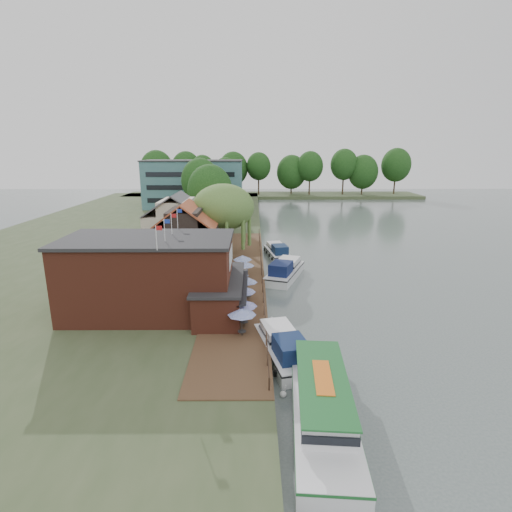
{
  "coord_description": "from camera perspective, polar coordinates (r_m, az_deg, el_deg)",
  "views": [
    {
      "loc": [
        -6.27,
        -36.41,
        16.03
      ],
      "look_at": [
        -6.0,
        12.0,
        3.0
      ],
      "focal_mm": 28.0,
      "sensor_mm": 36.0,
      "label": 1
    }
  ],
  "objects": [
    {
      "name": "tour_boat",
      "position": [
        25.57,
        9.55,
        -20.01
      ],
      "size": [
        4.65,
        13.23,
        2.83
      ],
      "primitive_type": null,
      "rotation": [
        0.0,
        0.0,
        -0.08
      ],
      "color": "silver",
      "rests_on": "ground"
    },
    {
      "name": "umbrella_2",
      "position": [
        38.14,
        -1.79,
        -6.06
      ],
      "size": [
        2.33,
        2.33,
        2.38
      ],
      "primitive_type": null,
      "color": "navy",
      "rests_on": "quay_deck"
    },
    {
      "name": "umbrella_0",
      "position": [
        33.18,
        -2.03,
        -9.41
      ],
      "size": [
        2.37,
        2.37,
        2.38
      ],
      "primitive_type": null,
      "color": "#1B3497",
      "rests_on": "quay_deck"
    },
    {
      "name": "bank_tree_0",
      "position": [
        78.05,
        -6.57,
        8.42
      ],
      "size": [
        8.66,
        8.66,
        12.27
      ],
      "primitive_type": null,
      "color": "#143811",
      "rests_on": "land_bank"
    },
    {
      "name": "umbrella_3",
      "position": [
        40.77,
        -1.18,
        -4.64
      ],
      "size": [
        1.95,
        1.95,
        2.38
      ],
      "primitive_type": null,
      "color": "navy",
      "rests_on": "quay_deck"
    },
    {
      "name": "pub",
      "position": [
        37.98,
        -12.06,
        -2.71
      ],
      "size": [
        20.0,
        11.0,
        7.3
      ],
      "primitive_type": null,
      "color": "maroon",
      "rests_on": "land_bank"
    },
    {
      "name": "ground",
      "position": [
        40.27,
        8.76,
        -8.58
      ],
      "size": [
        260.0,
        260.0,
        0.0
      ],
      "primitive_type": "plane",
      "color": "#4A5653",
      "rests_on": "ground"
    },
    {
      "name": "quay_deck",
      "position": [
        48.79,
        -2.34,
        -2.83
      ],
      "size": [
        6.0,
        50.0,
        0.1
      ],
      "primitive_type": "cube",
      "color": "#47301E",
      "rests_on": "land_bank"
    },
    {
      "name": "cottage_c",
      "position": [
        70.66,
        -6.63,
        6.19
      ],
      "size": [
        7.6,
        7.6,
        8.5
      ],
      "primitive_type": null,
      "color": "black",
      "rests_on": "land_bank"
    },
    {
      "name": "bank_tree_2",
      "position": [
        95.11,
        -7.91,
        9.8
      ],
      "size": [
        8.9,
        8.9,
        13.08
      ],
      "primitive_type": null,
      "color": "#143811",
      "rests_on": "land_bank"
    },
    {
      "name": "willow",
      "position": [
        56.43,
        -4.63,
        5.0
      ],
      "size": [
        8.6,
        8.6,
        10.43
      ],
      "primitive_type": null,
      "color": "#476B2D",
      "rests_on": "land_bank"
    },
    {
      "name": "bank_tree_4",
      "position": [
        122.29,
        -3.59,
        10.59
      ],
      "size": [
        6.21,
        6.21,
        11.11
      ],
      "primitive_type": null,
      "color": "#143811",
      "rests_on": "land_bank"
    },
    {
      "name": "swan",
      "position": [
        28.23,
        3.89,
        -19.02
      ],
      "size": [
        0.44,
        0.44,
        0.44
      ],
      "primitive_type": "sphere",
      "color": "white",
      "rests_on": "ground"
    },
    {
      "name": "cottage_b",
      "position": [
        62.47,
        -11.18,
        4.84
      ],
      "size": [
        9.6,
        8.6,
        8.5
      ],
      "primitive_type": null,
      "color": "beige",
      "rests_on": "land_bank"
    },
    {
      "name": "hotel_block",
      "position": [
        107.93,
        -8.84,
        10.17
      ],
      "size": [
        25.4,
        12.4,
        12.3
      ],
      "primitive_type": null,
      "color": "#38666B",
      "rests_on": "land_bank"
    },
    {
      "name": "cruiser_2",
      "position": [
        60.99,
        3.05,
        0.89
      ],
      "size": [
        4.57,
        9.67,
        2.23
      ],
      "primitive_type": null,
      "rotation": [
        0.0,
        0.0,
        0.17
      ],
      "color": "silver",
      "rests_on": "ground"
    },
    {
      "name": "quay_rail",
      "position": [
        49.11,
        0.83,
        -2.14
      ],
      "size": [
        0.2,
        49.0,
        1.0
      ],
      "primitive_type": null,
      "color": "black",
      "rests_on": "land_bank"
    },
    {
      "name": "cruiser_0",
      "position": [
        32.21,
        3.95,
        -12.37
      ],
      "size": [
        5.36,
        10.44,
        2.42
      ],
      "primitive_type": null,
      "rotation": [
        0.0,
        0.0,
        0.22
      ],
      "color": "white",
      "rests_on": "ground"
    },
    {
      "name": "umbrella_6",
      "position": [
        48.96,
        -1.93,
        -1.24
      ],
      "size": [
        2.35,
        2.35,
        2.38
      ],
      "primitive_type": null,
      "color": "navy",
      "rests_on": "quay_deck"
    },
    {
      "name": "land_bank",
      "position": [
        76.83,
        -18.32,
        2.63
      ],
      "size": [
        50.0,
        140.0,
        1.0
      ],
      "primitive_type": "cube",
      "color": "#384728",
      "rests_on": "ground"
    },
    {
      "name": "bank_tree_3",
      "position": [
        116.13,
        -4.38,
        10.74
      ],
      "size": [
        7.36,
        7.36,
        12.74
      ],
      "primitive_type": null,
      "color": "#143811",
      "rests_on": "land_bank"
    },
    {
      "name": "cottage_a",
      "position": [
        52.28,
        -9.94,
        2.94
      ],
      "size": [
        8.6,
        7.6,
        8.5
      ],
      "primitive_type": null,
      "color": "black",
      "rests_on": "land_bank"
    },
    {
      "name": "bank_tree_1",
      "position": [
        89.22,
        -5.8,
        8.69
      ],
      "size": [
        6.04,
        6.04,
        10.49
      ],
      "primitive_type": null,
      "color": "#143811",
      "rests_on": "land_bank"
    },
    {
      "name": "cruiser_1",
      "position": [
        51.04,
        4.17,
        -1.77
      ],
      "size": [
        6.68,
        10.99,
        2.56
      ],
      "primitive_type": null,
      "rotation": [
        0.0,
        0.0,
        -0.34
      ],
      "color": "silver",
      "rests_on": "ground"
    },
    {
      "name": "umbrella_5",
      "position": [
        46.42,
        -1.65,
        -2.16
      ],
      "size": [
        2.35,
        2.35,
        2.38
      ],
      "primitive_type": null,
      "color": "navy",
      "rests_on": "quay_deck"
    },
    {
      "name": "bank_tree_5",
      "position": [
        131.76,
        -3.94,
        10.91
      ],
      "size": [
        7.12,
        7.12,
        11.15
      ],
      "primitive_type": null,
      "color": "#143811",
      "rests_on": "land_bank"
    },
    {
      "name": "umbrella_1",
      "position": [
        34.87,
        -1.74,
        -8.15
      ],
      "size": [
        2.33,
        2.33,
        2.38
      ],
      "primitive_type": null,
      "color": "navy",
      "rests_on": "quay_deck"
    },
    {
      "name": "umbrella_4",
      "position": [
        42.98,
        -2.48,
        -3.6
      ],
      "size": [
        2.17,
        2.17,
        2.38
      ],
      "primitive_type": null,
      "color": "navy",
      "rests_on": "quay_deck"
    }
  ]
}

